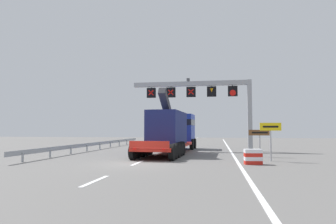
{
  "coord_description": "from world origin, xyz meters",
  "views": [
    {
      "loc": [
        4.91,
        -17.01,
        2.07
      ],
      "look_at": [
        0.61,
        8.46,
        3.62
      ],
      "focal_mm": 30.86,
      "sensor_mm": 36.0,
      "label": 1
    }
  ],
  "objects": [
    {
      "name": "heavy_haul_truck_red",
      "position": [
        0.98,
        9.27,
        1.99
      ],
      "size": [
        3.57,
        14.15,
        5.3
      ],
      "color": "red",
      "rests_on": "ground"
    },
    {
      "name": "guardrail_left",
      "position": [
        -7.24,
        11.75,
        0.56
      ],
      "size": [
        0.13,
        27.51,
        0.76
      ],
      "color": "#999EA3",
      "rests_on": "ground"
    },
    {
      "name": "lane_markings",
      "position": [
        0.1,
        25.47,
        0.01
      ],
      "size": [
        0.2,
        65.53,
        0.01
      ],
      "color": "silver",
      "rests_on": "ground"
    },
    {
      "name": "tourist_info_sign_brown",
      "position": [
        8.12,
        5.7,
        1.56
      ],
      "size": [
        1.61,
        0.15,
        2.04
      ],
      "color": "#9EA0A5",
      "rests_on": "ground"
    },
    {
      "name": "edge_line_right",
      "position": [
        6.2,
        12.0,
        0.01
      ],
      "size": [
        0.2,
        63.0,
        0.01
      ],
      "primitive_type": "cube",
      "color": "silver",
      "rests_on": "ground"
    },
    {
      "name": "exit_sign_yellow",
      "position": [
        8.38,
        2.68,
        1.87
      ],
      "size": [
        1.34,
        0.15,
        2.5
      ],
      "color": "#9EA0A5",
      "rests_on": "ground"
    },
    {
      "name": "ground",
      "position": [
        0.0,
        0.0,
        0.0
      ],
      "size": [
        112.0,
        112.0,
        0.0
      ],
      "primitive_type": "plane",
      "color": "slate"
    },
    {
      "name": "overhead_lane_gantry",
      "position": [
        3.89,
        11.11,
        5.5
      ],
      "size": [
        11.76,
        0.9,
        7.09
      ],
      "color": "#9EA0A5",
      "rests_on": "ground"
    },
    {
      "name": "crash_barrier_striped",
      "position": [
        7.02,
        0.75,
        0.45
      ],
      "size": [
        1.05,
        0.62,
        0.9
      ],
      "color": "red",
      "rests_on": "ground"
    }
  ]
}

